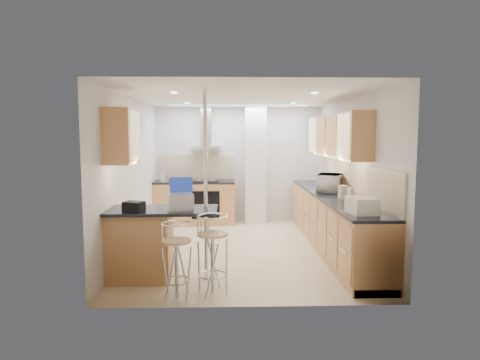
{
  "coord_description": "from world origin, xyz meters",
  "views": [
    {
      "loc": [
        -0.25,
        -6.96,
        1.9
      ],
      "look_at": [
        -0.04,
        0.2,
        1.14
      ],
      "focal_mm": 32.0,
      "sensor_mm": 36.0,
      "label": 1
    }
  ],
  "objects_px": {
    "laptop": "(180,202)",
    "bread_bin": "(362,206)",
    "microwave": "(330,183)",
    "bar_stool_end": "(213,254)",
    "bar_stool_near": "(176,260)"
  },
  "relations": [
    {
      "from": "bar_stool_near",
      "to": "bar_stool_end",
      "type": "bearing_deg",
      "value": -2.49
    },
    {
      "from": "microwave",
      "to": "laptop",
      "type": "relative_size",
      "value": 1.79
    },
    {
      "from": "bread_bin",
      "to": "laptop",
      "type": "bearing_deg",
      "value": 168.45
    },
    {
      "from": "microwave",
      "to": "laptop",
      "type": "distance_m",
      "value": 2.97
    },
    {
      "from": "laptop",
      "to": "microwave",
      "type": "bearing_deg",
      "value": 24.28
    },
    {
      "from": "laptop",
      "to": "bar_stool_near",
      "type": "bearing_deg",
      "value": -103.29
    },
    {
      "from": "microwave",
      "to": "bar_stool_near",
      "type": "height_order",
      "value": "microwave"
    },
    {
      "from": "microwave",
      "to": "bread_bin",
      "type": "height_order",
      "value": "microwave"
    },
    {
      "from": "bar_stool_end",
      "to": "microwave",
      "type": "bearing_deg",
      "value": 4.91
    },
    {
      "from": "laptop",
      "to": "bar_stool_end",
      "type": "xyz_separation_m",
      "value": [
        0.42,
        -0.38,
        -0.57
      ]
    },
    {
      "from": "laptop",
      "to": "bread_bin",
      "type": "height_order",
      "value": "laptop"
    },
    {
      "from": "bar_stool_end",
      "to": "laptop",
      "type": "bearing_deg",
      "value": 94.1
    },
    {
      "from": "microwave",
      "to": "bread_bin",
      "type": "bearing_deg",
      "value": -161.14
    },
    {
      "from": "microwave",
      "to": "laptop",
      "type": "xyz_separation_m",
      "value": [
        -2.35,
        -1.82,
        -0.03
      ]
    },
    {
      "from": "bar_stool_near",
      "to": "bread_bin",
      "type": "relative_size",
      "value": 2.33
    }
  ]
}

